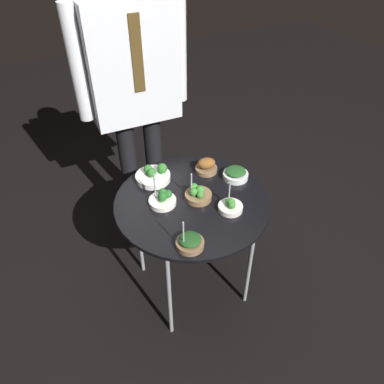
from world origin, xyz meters
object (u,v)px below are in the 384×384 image
bowl_broccoli_front_left (230,206)px  bowl_broccoli_back_right (198,195)px  bowl_broccoli_mid_left (154,175)px  bowl_spinach_front_right (190,242)px  bowl_roast_far_rim (206,166)px  waiter_figure (133,77)px  bowl_spinach_center (236,174)px  bowl_broccoli_mid_right (163,199)px  serving_cart (192,207)px

bowl_broccoli_front_left → bowl_broccoli_back_right: 0.16m
bowl_broccoli_back_right → bowl_broccoli_mid_left: 0.26m
bowl_spinach_front_right → bowl_roast_far_rim: size_ratio=1.38×
bowl_broccoli_mid_left → bowl_broccoli_back_right: bearing=-59.2°
waiter_figure → bowl_spinach_front_right: bearing=-94.9°
bowl_spinach_center → bowl_spinach_front_right: 0.51m
bowl_broccoli_mid_right → bowl_broccoli_front_left: bearing=-33.5°
bowl_broccoli_mid_left → waiter_figure: bearing=82.3°
bowl_broccoli_back_right → waiter_figure: (-0.08, 0.59, 0.36)m
bowl_broccoli_back_right → waiter_figure: bearing=98.3°
serving_cart → bowl_broccoli_front_left: (0.13, -0.13, 0.06)m
bowl_roast_far_rim → waiter_figure: (-0.22, 0.41, 0.35)m
bowl_broccoli_back_right → bowl_broccoli_mid_right: (-0.16, 0.04, 0.00)m
bowl_spinach_center → bowl_roast_far_rim: size_ratio=1.13×
bowl_broccoli_mid_right → serving_cart: bearing=-16.8°
bowl_broccoli_mid_left → bowl_roast_far_rim: 0.27m
bowl_broccoli_front_left → bowl_spinach_front_right: bearing=-154.5°
bowl_broccoli_mid_right → bowl_spinach_center: 0.40m
bowl_broccoli_back_right → bowl_broccoli_mid_left: (-0.13, 0.22, 0.00)m
bowl_broccoli_front_left → bowl_broccoli_mid_right: 0.31m
bowl_broccoli_front_left → serving_cart: bearing=134.3°
bowl_spinach_front_right → waiter_figure: (0.07, 0.84, 0.36)m
bowl_broccoli_mid_right → bowl_spinach_center: (0.40, 0.03, -0.00)m
serving_cart → bowl_broccoli_back_right: 0.07m
bowl_broccoli_back_right → bowl_broccoli_mid_left: size_ratio=0.80×
bowl_broccoli_mid_right → bowl_broccoli_back_right: bearing=-13.9°
bowl_roast_far_rim → waiter_figure: bearing=117.7°
bowl_roast_far_rim → bowl_broccoli_mid_right: bearing=-154.8°
bowl_broccoli_front_left → bowl_broccoli_mid_right: size_ratio=0.84×
bowl_broccoli_mid_right → bowl_broccoli_mid_left: (0.02, 0.19, -0.00)m
serving_cart → bowl_spinach_center: bearing=13.4°
serving_cart → bowl_broccoli_front_left: bowl_broccoli_front_left is taller
serving_cart → bowl_broccoli_mid_right: size_ratio=4.62×
serving_cart → bowl_broccoli_back_right: bowl_broccoli_back_right is taller
serving_cart → bowl_broccoli_mid_left: bowl_broccoli_mid_left is taller
bowl_spinach_center → bowl_roast_far_rim: (-0.11, 0.11, 0.01)m
bowl_spinach_center → bowl_roast_far_rim: bearing=133.9°
serving_cart → bowl_spinach_center: bowl_spinach_center is taller
bowl_broccoli_front_left → bowl_broccoli_back_right: bearing=126.9°
bowl_broccoli_back_right → waiter_figure: size_ratio=0.09×
bowl_broccoli_back_right → bowl_spinach_center: 0.25m
bowl_broccoli_back_right → bowl_spinach_front_right: 0.30m
serving_cart → bowl_broccoli_back_right: (0.03, -0.00, 0.06)m
serving_cart → bowl_spinach_front_right: 0.29m
bowl_broccoli_front_left → waiter_figure: waiter_figure is taller
waiter_figure → bowl_broccoli_mid_right: bearing=-97.6°
bowl_broccoli_front_left → bowl_spinach_center: bearing=54.3°
bowl_broccoli_front_left → bowl_broccoli_mid_left: (-0.23, 0.35, 0.00)m
bowl_broccoli_mid_left → bowl_roast_far_rim: bearing=-10.6°
bowl_spinach_center → bowl_spinach_front_right: bearing=-141.3°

